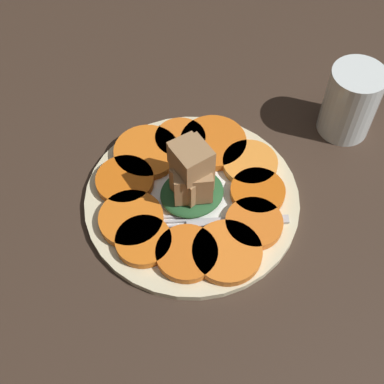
% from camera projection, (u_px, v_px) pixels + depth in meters
% --- Properties ---
extents(table_slab, '(1.20, 1.20, 0.02)m').
position_uv_depth(table_slab, '(192.00, 205.00, 0.71)').
color(table_slab, '#38281E').
rests_on(table_slab, ground).
extents(plate, '(0.28, 0.28, 0.01)m').
position_uv_depth(plate, '(192.00, 199.00, 0.69)').
color(plate, beige).
rests_on(plate, table_slab).
extents(carrot_slice_0, '(0.07, 0.07, 0.01)m').
position_uv_depth(carrot_slice_0, '(250.00, 163.00, 0.71)').
color(carrot_slice_0, orange).
rests_on(carrot_slice_0, plate).
extents(carrot_slice_1, '(0.09, 0.09, 0.01)m').
position_uv_depth(carrot_slice_1, '(213.00, 142.00, 0.73)').
color(carrot_slice_1, orange).
rests_on(carrot_slice_1, plate).
extents(carrot_slice_2, '(0.07, 0.07, 0.01)m').
position_uv_depth(carrot_slice_2, '(180.00, 139.00, 0.74)').
color(carrot_slice_2, orange).
rests_on(carrot_slice_2, plate).
extents(carrot_slice_3, '(0.09, 0.09, 0.01)m').
position_uv_depth(carrot_slice_3, '(147.00, 152.00, 0.72)').
color(carrot_slice_3, orange).
rests_on(carrot_slice_3, plate).
extents(carrot_slice_4, '(0.08, 0.08, 0.01)m').
position_uv_depth(carrot_slice_4, '(125.00, 180.00, 0.70)').
color(carrot_slice_4, '#D45F13').
rests_on(carrot_slice_4, plate).
extents(carrot_slice_5, '(0.08, 0.08, 0.01)m').
position_uv_depth(carrot_slice_5, '(130.00, 216.00, 0.67)').
color(carrot_slice_5, orange).
rests_on(carrot_slice_5, plate).
extents(carrot_slice_6, '(0.07, 0.07, 0.01)m').
position_uv_depth(carrot_slice_6, '(144.00, 241.00, 0.65)').
color(carrot_slice_6, orange).
rests_on(carrot_slice_6, plate).
extents(carrot_slice_7, '(0.08, 0.08, 0.01)m').
position_uv_depth(carrot_slice_7, '(187.00, 253.00, 0.64)').
color(carrot_slice_7, orange).
rests_on(carrot_slice_7, plate).
extents(carrot_slice_8, '(0.08, 0.08, 0.01)m').
position_uv_depth(carrot_slice_8, '(223.00, 254.00, 0.64)').
color(carrot_slice_8, orange).
rests_on(carrot_slice_8, plate).
extents(carrot_slice_9, '(0.07, 0.07, 0.01)m').
position_uv_depth(carrot_slice_9, '(254.00, 223.00, 0.66)').
color(carrot_slice_9, orange).
rests_on(carrot_slice_9, plate).
extents(carrot_slice_10, '(0.07, 0.07, 0.01)m').
position_uv_depth(carrot_slice_10, '(258.00, 192.00, 0.69)').
color(carrot_slice_10, '#D45E12').
rests_on(carrot_slice_10, plate).
extents(center_pile, '(0.08, 0.07, 0.10)m').
position_uv_depth(center_pile, '(190.00, 177.00, 0.66)').
color(center_pile, '#235128').
rests_on(center_pile, plate).
extents(fork, '(0.17, 0.09, 0.00)m').
position_uv_depth(fork, '(216.00, 222.00, 0.67)').
color(fork, '#B2B2B7').
rests_on(fork, plate).
extents(water_glass, '(0.07, 0.07, 0.10)m').
position_uv_depth(water_glass, '(351.00, 102.00, 0.73)').
color(water_glass, silver).
rests_on(water_glass, table_slab).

